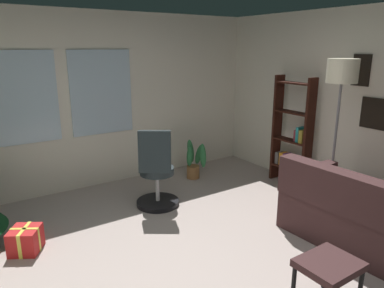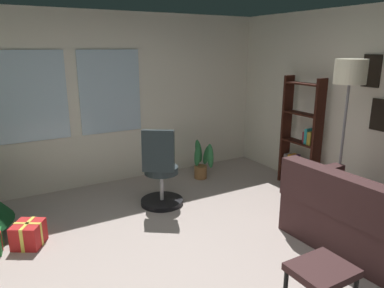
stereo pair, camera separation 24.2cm
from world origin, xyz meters
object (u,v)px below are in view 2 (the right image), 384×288
Objects in this scene: footstool at (321,274)px; bookshelf at (301,139)px; gift_box_red at (29,234)px; floor_lamp at (349,83)px; potted_plant at (202,161)px; office_chair at (161,176)px.

footstool is 0.28× the size of bookshelf.
gift_box_red is 0.24× the size of bookshelf.
bookshelf is 1.27m from floor_lamp.
potted_plant is at bearing 75.43° from footstool.
bookshelf reaches higher than potted_plant.
bookshelf is at bearing 74.40° from floor_lamp.
bookshelf reaches higher than office_chair.
footstool reaches higher than gift_box_red.
gift_box_red is at bearing -173.28° from office_chair.
floor_lamp reaches higher than office_chair.
potted_plant is (-0.81, 1.90, -1.33)m from floor_lamp.
floor_lamp is at bearing -105.60° from bookshelf.
office_chair is 1.66× the size of potted_plant.
floor_lamp reaches higher than gift_box_red.
gift_box_red is 0.62× the size of potted_plant.
bookshelf reaches higher than gift_box_red.
potted_plant is at bearing 135.91° from bookshelf.
gift_box_red is at bearing 129.88° from footstool.
footstool is 0.24× the size of floor_lamp.
office_chair is 0.56× the size of floor_lamp.
potted_plant is (1.02, 0.63, -0.13)m from office_chair.
footstool is 1.17× the size of gift_box_red.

